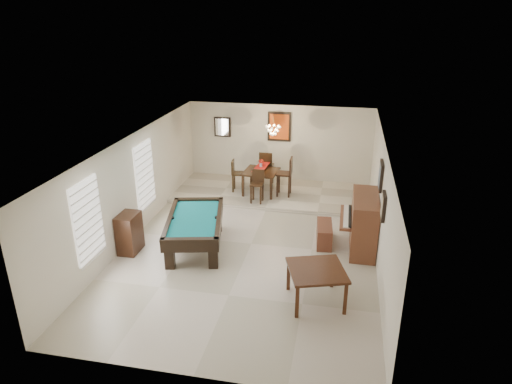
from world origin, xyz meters
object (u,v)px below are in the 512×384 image
(dining_chair_north, at_px, (267,168))
(dining_chair_east, at_px, (284,177))
(flower_vase, at_px, (261,163))
(chandelier, at_px, (273,127))
(square_table, at_px, (316,285))
(dining_chair_west, at_px, (238,176))
(dining_table, at_px, (261,180))
(pool_table, at_px, (195,233))
(piano_bench, at_px, (324,234))
(dining_chair_south, at_px, (257,187))
(upright_piano, at_px, (357,222))
(apothecary_chest, at_px, (129,233))

(dining_chair_north, xyz_separation_m, dining_chair_east, (0.68, -0.80, 0.04))
(flower_vase, distance_m, chandelier, 1.18)
(square_table, distance_m, dining_chair_east, 5.33)
(dining_chair_west, bearing_deg, dining_table, -97.38)
(dining_table, relative_size, flower_vase, 4.05)
(square_table, distance_m, chandelier, 5.87)
(pool_table, distance_m, flower_vase, 3.73)
(piano_bench, relative_size, dining_chair_south, 0.97)
(dining_chair_west, bearing_deg, dining_chair_east, -98.38)
(upright_piano, bearing_deg, dining_chair_east, 128.13)
(dining_chair_north, bearing_deg, upright_piano, 130.28)
(chandelier, bearing_deg, pool_table, -109.53)
(chandelier, bearing_deg, dining_chair_north, 114.33)
(upright_piano, xyz_separation_m, piano_bench, (-0.76, 0.06, -0.41))
(piano_bench, height_order, dining_chair_south, dining_chair_south)
(apothecary_chest, height_order, dining_chair_south, dining_chair_south)
(square_table, bearing_deg, chandelier, 108.19)
(pool_table, xyz_separation_m, chandelier, (1.29, 3.64, 1.81))
(piano_bench, bearing_deg, upright_piano, -4.61)
(upright_piano, bearing_deg, piano_bench, 175.39)
(piano_bench, height_order, dining_chair_north, dining_chair_north)
(square_table, relative_size, dining_chair_south, 1.10)
(dining_chair_west, bearing_deg, pool_table, 170.88)
(apothecary_chest, bearing_deg, dining_chair_south, 53.18)
(dining_table, height_order, flower_vase, flower_vase)
(dining_chair_south, bearing_deg, chandelier, 71.28)
(square_table, xyz_separation_m, flower_vase, (-2.08, 5.19, 0.71))
(dining_table, height_order, dining_chair_north, dining_chair_north)
(pool_table, height_order, piano_bench, pool_table)
(square_table, relative_size, dining_chair_west, 1.07)
(pool_table, bearing_deg, flower_vase, 62.25)
(flower_vase, height_order, dining_chair_south, flower_vase)
(dining_table, bearing_deg, square_table, -68.15)
(flower_vase, bearing_deg, dining_table, 0.00)
(square_table, xyz_separation_m, upright_piano, (0.79, 2.41, 0.31))
(piano_bench, relative_size, dining_chair_north, 0.83)
(square_table, bearing_deg, dining_chair_east, 104.79)
(pool_table, relative_size, dining_table, 2.31)
(piano_bench, bearing_deg, dining_chair_east, 117.36)
(piano_bench, relative_size, flower_vase, 3.74)
(dining_chair_north, bearing_deg, dining_chair_east, 131.81)
(square_table, xyz_separation_m, apothecary_chest, (-4.51, 1.18, 0.12))
(piano_bench, xyz_separation_m, dining_chair_south, (-2.08, 1.97, 0.34))
(dining_table, bearing_deg, piano_bench, -52.26)
(upright_piano, height_order, flower_vase, upright_piano)
(square_table, bearing_deg, piano_bench, 89.43)
(apothecary_chest, bearing_deg, upright_piano, 13.11)
(dining_table, xyz_separation_m, chandelier, (0.34, 0.10, 1.66))
(upright_piano, height_order, dining_table, upright_piano)
(dining_chair_east, bearing_deg, piano_bench, 27.47)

